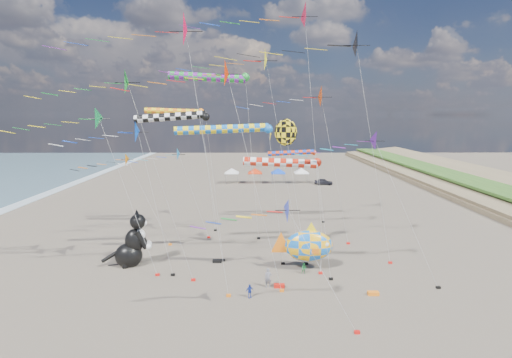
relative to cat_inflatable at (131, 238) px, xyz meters
The scene contains 32 objects.
ground 18.58m from the cat_inflatable, 43.00° to the right, with size 260.00×260.00×0.00m, color brown.
delta_kite_0 24.71m from the cat_inflatable, 14.21° to the right, with size 10.77×1.84×13.47m.
delta_kite_1 11.52m from the cat_inflatable, 71.49° to the left, with size 9.13×1.74×10.90m.
delta_kite_2 24.09m from the cat_inflatable, 18.42° to the left, with size 12.08×2.65×17.94m.
delta_kite_3 10.46m from the cat_inflatable, 83.63° to the right, with size 10.95×2.17×14.25m.
delta_kite_4 20.13m from the cat_inflatable, 48.13° to the right, with size 13.05×2.78×22.22m.
delta_kite_5 21.81m from the cat_inflatable, 17.65° to the left, with size 13.18×2.59×21.39m.
delta_kite_6 20.01m from the cat_inflatable, 40.66° to the right, with size 9.58×1.90×9.23m.
delta_kite_7 29.44m from the cat_inflatable, 26.83° to the left, with size 15.58×3.19×27.08m.
delta_kite_8 11.87m from the cat_inflatable, 135.12° to the right, with size 13.01×2.16×15.44m.
delta_kite_9 26.63m from the cat_inflatable, ahead, with size 16.48×2.71×22.19m.
delta_kite_10 9.56m from the cat_inflatable, 118.86° to the left, with size 10.59×1.55×10.51m.
delta_kite_11 18.87m from the cat_inflatable, 30.95° to the right, with size 11.62×2.29×18.93m.
delta_kite_12 14.85m from the cat_inflatable, 60.20° to the right, with size 11.22×2.23×18.35m.
windsock_0 12.47m from the cat_inflatable, 13.26° to the left, with size 8.42×0.78×14.82m.
windsock_1 19.39m from the cat_inflatable, 48.63° to the left, with size 10.22×0.96×19.23m.
windsock_2 24.25m from the cat_inflatable, 41.79° to the left, with size 7.83×0.66×9.94m.
windsock_3 16.96m from the cat_inflatable, 14.23° to the right, with size 7.98×0.78×10.98m.
windsock_4 14.10m from the cat_inflatable, ahead, with size 10.45×0.83×13.71m.
windsock_5 17.10m from the cat_inflatable, 77.30° to the left, with size 8.44×0.75×15.41m.
angelfish_kite 18.12m from the cat_inflatable, ahead, with size 3.74×3.02×14.23m.
cat_inflatable is the anchor object (origin of this frame).
fish_inflatable 17.14m from the cat_inflatable, ahead, with size 6.03×2.11×4.71m.
person_adult 14.27m from the cat_inflatable, 21.49° to the right, with size 0.61×0.40×1.67m, color slate.
child_green 16.91m from the cat_inflatable, ahead, with size 0.50×0.39×1.03m, color #227D3A.
child_blue 13.79m from the cat_inflatable, 31.72° to the right, with size 0.67×0.28×1.14m, color #2039AC.
kite_bag_0 15.27m from the cat_inflatable, 20.37° to the right, with size 0.90×0.44×0.30m, color red.
kite_bag_1 18.46m from the cat_inflatable, 17.23° to the left, with size 0.90×0.44×0.30m, color #1515D3.
kite_bag_2 22.90m from the cat_inflatable, 17.33° to the right, with size 0.90×0.44×0.30m, color orange.
kite_bag_3 8.71m from the cat_inflatable, ahead, with size 0.90×0.44×0.30m, color black.
tent_row 49.76m from the cat_inflatable, 72.52° to the left, with size 19.20×4.20×3.80m.
parked_car 52.87m from the cat_inflatable, 59.38° to the left, with size 1.54×3.82×1.30m, color #26262D.
Camera 1 is at (-1.66, -24.91, 14.61)m, focal length 28.00 mm.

